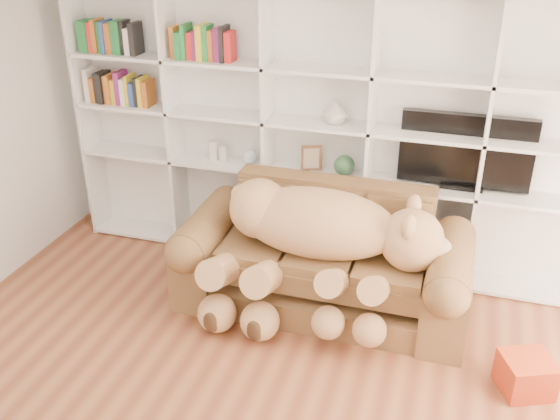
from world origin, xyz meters
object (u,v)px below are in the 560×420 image
(sofa, at_px, (324,264))
(teddy_bear, at_px, (316,240))
(tv, at_px, (466,152))
(gift_box, at_px, (526,375))

(sofa, xyz_separation_m, teddy_bear, (-0.02, -0.19, 0.32))
(teddy_bear, xyz_separation_m, tv, (0.99, 0.88, 0.49))
(sofa, xyz_separation_m, gift_box, (1.54, -0.60, -0.23))
(tv, bearing_deg, gift_box, -65.96)
(sofa, relative_size, gift_box, 7.05)
(teddy_bear, bearing_deg, gift_box, -16.96)
(teddy_bear, bearing_deg, tv, 39.51)
(gift_box, bearing_deg, sofa, 158.73)
(teddy_bear, height_order, tv, tv)
(sofa, distance_m, tv, 1.44)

